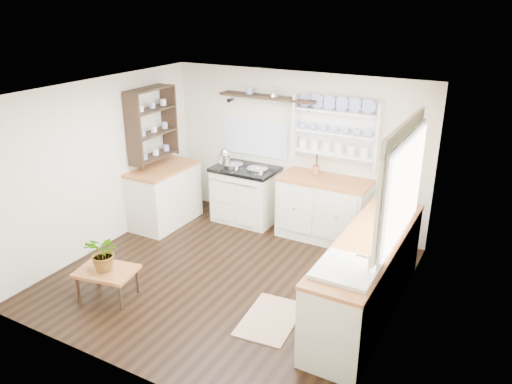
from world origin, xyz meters
TOP-DOWN VIEW (x-y plane):
  - floor at (0.00, 0.00)m, footprint 4.00×3.80m
  - wall_back at (0.00, 1.90)m, footprint 4.00×0.02m
  - wall_right at (2.00, 0.00)m, footprint 0.02×3.80m
  - wall_left at (-2.00, 0.00)m, footprint 0.02×3.80m
  - ceiling at (0.00, 0.00)m, footprint 4.00×3.80m
  - window at (1.95, 0.15)m, footprint 0.08×1.55m
  - aga_cooker at (-0.67, 1.57)m, footprint 0.96×0.67m
  - back_cabinets at (0.60, 1.60)m, footprint 1.27×0.63m
  - right_cabinets at (1.70, 0.10)m, footprint 0.62×2.43m
  - belfast_sink at (1.70, -0.65)m, footprint 0.55×0.60m
  - left_cabinets at (-1.70, 0.90)m, footprint 0.62×1.13m
  - plate_rack at (0.65, 1.86)m, footprint 1.20×0.22m
  - high_shelf at (-0.40, 1.78)m, footprint 1.50×0.29m
  - left_shelving at (-1.84, 0.90)m, footprint 0.28×0.80m
  - kettle at (-0.95, 1.45)m, footprint 0.18×0.18m
  - utensil_crock at (0.42, 1.68)m, footprint 0.11×0.11m
  - center_table at (-1.00, -1.05)m, footprint 0.73×0.58m
  - potted_plant at (-1.00, -1.05)m, footprint 0.41×0.36m
  - floor_rug at (0.86, -0.54)m, footprint 0.63×0.90m

SIDE VIEW (x-z plane):
  - floor at x=0.00m, z-range -0.01..0.01m
  - floor_rug at x=0.86m, z-range 0.00..0.02m
  - center_table at x=-1.00m, z-range 0.13..0.49m
  - aga_cooker at x=-0.67m, z-range -0.01..0.89m
  - right_cabinets at x=1.70m, z-range 0.01..0.91m
  - left_cabinets at x=-1.70m, z-range 0.01..0.91m
  - back_cabinets at x=0.60m, z-range 0.01..0.91m
  - potted_plant at x=-1.00m, z-range 0.36..0.79m
  - belfast_sink at x=1.70m, z-range 0.58..1.03m
  - utensil_crock at x=0.42m, z-range 0.91..1.04m
  - kettle at x=-0.95m, z-range 0.93..1.15m
  - wall_back at x=0.00m, z-range 0.00..2.30m
  - wall_right at x=2.00m, z-range 0.00..2.30m
  - wall_left at x=-2.00m, z-range 0.00..2.30m
  - left_shelving at x=-1.84m, z-range 1.02..2.08m
  - plate_rack at x=0.65m, z-range 1.11..2.01m
  - window at x=1.95m, z-range 0.95..2.17m
  - high_shelf at x=-0.40m, z-range 1.83..1.99m
  - ceiling at x=0.00m, z-range 2.29..2.30m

